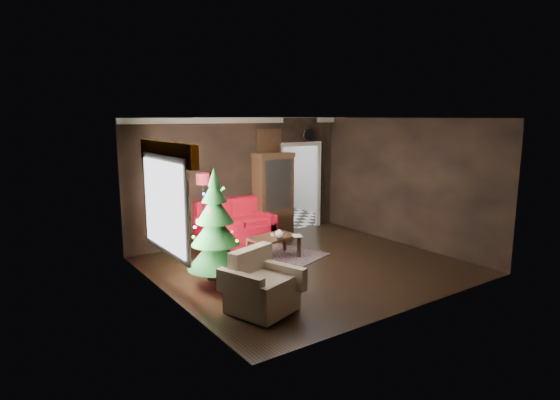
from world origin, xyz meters
TOP-DOWN VIEW (x-y plane):
  - floor at (0.00, 0.00)m, footprint 5.50×5.50m
  - ceiling at (0.00, 0.00)m, footprint 5.50×5.50m
  - wall_back at (0.00, 2.50)m, footprint 5.50×0.00m
  - wall_front at (0.00, -2.50)m, footprint 5.50×0.00m
  - wall_left at (-2.75, 0.00)m, footprint 0.00×5.50m
  - wall_right at (2.75, 0.00)m, footprint 0.00×5.50m
  - doorway at (1.70, 2.50)m, footprint 1.10×0.10m
  - left_window at (-2.71, 0.20)m, footprint 0.05×1.60m
  - valance at (-2.63, 0.20)m, footprint 0.12×2.10m
  - kitchen_floor at (1.70, 4.00)m, footprint 3.00×3.00m
  - kitchen_window at (1.70, 5.45)m, footprint 0.70×0.06m
  - rug at (-0.37, 0.68)m, footprint 2.49×2.14m
  - loveseat at (-0.40, 2.05)m, footprint 1.70×0.90m
  - curio_cabinet at (0.75, 2.27)m, footprint 0.90×0.45m
  - floor_lamp at (-1.26, 1.85)m, footprint 0.36×0.36m
  - christmas_tree at (-1.95, -0.04)m, footprint 1.21×1.21m
  - armchair at (-1.86, -1.32)m, footprint 1.09×1.09m
  - coffee_table at (-0.25, 0.77)m, footprint 1.07×0.75m
  - teapot at (-0.26, 0.55)m, footprint 0.23×0.23m
  - cup_a at (-0.26, 0.80)m, footprint 0.08×0.08m
  - cup_b at (-0.26, 0.56)m, footprint 0.08×0.08m
  - book at (0.06, 0.54)m, footprint 0.18×0.09m
  - wall_clock at (1.95, 2.45)m, footprint 0.32×0.32m
  - painting at (0.75, 2.46)m, footprint 0.62×0.05m
  - kitchen_counter at (1.70, 5.20)m, footprint 1.80×0.60m
  - kitchen_table at (1.40, 3.70)m, footprint 0.70×0.70m

SIDE VIEW (x-z plane):
  - floor at x=0.00m, z-range 0.00..0.00m
  - kitchen_floor at x=1.70m, z-range 0.00..0.00m
  - rug at x=-0.37m, z-range 0.00..0.01m
  - coffee_table at x=-0.25m, z-range 0.01..0.45m
  - kitchen_table at x=1.40m, z-range 0.00..0.75m
  - kitchen_counter at x=1.70m, z-range 0.00..0.90m
  - armchair at x=-1.86m, z-range 0.02..0.90m
  - cup_a at x=-0.26m, z-range 0.45..0.51m
  - cup_b at x=-0.26m, z-range 0.45..0.51m
  - loveseat at x=-0.40m, z-range 0.00..1.00m
  - teapot at x=-0.26m, z-range 0.45..0.63m
  - book at x=0.06m, z-range 0.45..0.70m
  - floor_lamp at x=-1.26m, z-range -0.03..1.69m
  - curio_cabinet at x=0.75m, z-range 0.00..1.90m
  - doorway at x=1.70m, z-range 0.00..2.10m
  - christmas_tree at x=-1.95m, z-range 0.14..1.96m
  - wall_back at x=0.00m, z-range -1.35..4.15m
  - wall_front at x=0.00m, z-range -1.35..4.15m
  - wall_left at x=-2.75m, z-range -1.35..4.15m
  - wall_right at x=2.75m, z-range -1.35..4.15m
  - left_window at x=-2.71m, z-range 0.75..2.15m
  - kitchen_window at x=1.70m, z-range 1.35..2.05m
  - painting at x=0.75m, z-range 1.99..2.51m
  - valance at x=-2.63m, z-range 2.10..2.44m
  - wall_clock at x=1.95m, z-range 2.35..2.41m
  - ceiling at x=0.00m, z-range 2.80..2.80m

